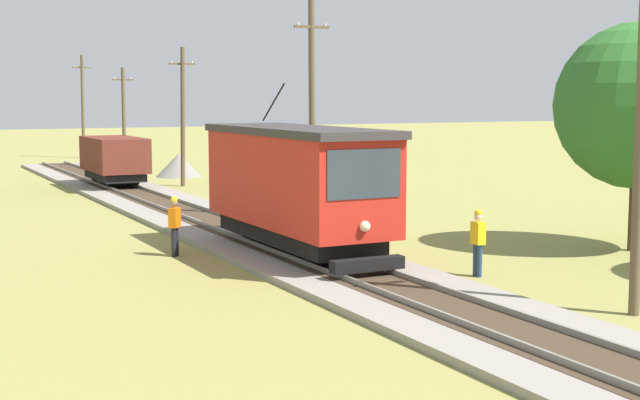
# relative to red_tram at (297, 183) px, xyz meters

# --- Properties ---
(red_tram) EXTENTS (2.60, 8.54, 4.79)m
(red_tram) POSITION_rel_red_tram_xyz_m (0.00, 0.00, 0.00)
(red_tram) COLOR red
(red_tram) RESTS_ON rail_right
(freight_car) EXTENTS (2.40, 5.20, 2.31)m
(freight_car) POSITION_rel_red_tram_xyz_m (-0.00, 21.69, -0.64)
(freight_car) COLOR maroon
(freight_car) RESTS_ON rail_right
(utility_pole_mid) EXTENTS (1.40, 0.34, 8.18)m
(utility_pole_mid) POSITION_rel_red_tram_xyz_m (3.56, 6.24, 2.00)
(utility_pole_mid) COLOR brown
(utility_pole_mid) RESTS_ON ground
(utility_pole_far) EXTENTS (1.40, 0.58, 7.21)m
(utility_pole_far) POSITION_rel_red_tram_xyz_m (3.56, 21.46, 1.51)
(utility_pole_far) COLOR brown
(utility_pole_far) RESTS_ON ground
(utility_pole_distant) EXTENTS (1.40, 0.32, 6.50)m
(utility_pole_distant) POSITION_rel_red_tram_xyz_m (3.56, 33.53, 1.15)
(utility_pole_distant) COLOR brown
(utility_pole_distant) RESTS_ON ground
(utility_pole_horizon) EXTENTS (1.40, 0.60, 7.77)m
(utility_pole_horizon) POSITION_rel_red_tram_xyz_m (3.56, 45.71, 1.79)
(utility_pole_horizon) COLOR brown
(utility_pole_horizon) RESTS_ON ground
(gravel_pile) EXTENTS (2.69, 2.69, 1.35)m
(gravel_pile) POSITION_rel_red_tram_xyz_m (5.07, 27.01, -1.52)
(gravel_pile) COLOR gray
(gravel_pile) RESTS_ON ground
(track_worker) EXTENTS (0.26, 0.39, 1.78)m
(track_worker) POSITION_rel_red_tram_xyz_m (3.04, -4.65, -1.21)
(track_worker) COLOR navy
(track_worker) RESTS_ON ground
(second_worker) EXTENTS (0.43, 0.44, 1.78)m
(second_worker) POSITION_rel_red_tram_xyz_m (-3.13, 1.80, -1.21)
(second_worker) COLOR black
(second_worker) RESTS_ON ground
(tree_left_near) EXTENTS (5.03, 5.03, 6.93)m
(tree_left_near) POSITION_rel_red_tram_xyz_m (9.70, -3.54, 2.22)
(tree_left_near) COLOR #4C3823
(tree_left_near) RESTS_ON ground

